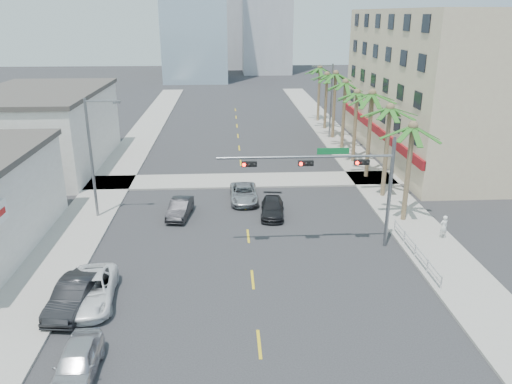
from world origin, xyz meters
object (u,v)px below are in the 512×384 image
(car_parked_near, at_px, (77,363))
(car_parked_far, at_px, (91,290))
(traffic_signal_mast, at_px, (341,174))
(pedestrian, at_px, (444,227))
(car_lane_left, at_px, (180,208))
(car_lane_right, at_px, (272,208))
(car_parked_mid, at_px, (74,295))
(car_lane_center, at_px, (244,193))

(car_parked_near, xyz_separation_m, car_parked_far, (-0.91, 5.87, 0.02))
(traffic_signal_mast, bearing_deg, pedestrian, 5.40)
(traffic_signal_mast, relative_size, car_lane_left, 2.75)
(car_lane_left, bearing_deg, car_lane_right, 6.04)
(traffic_signal_mast, distance_m, pedestrian, 8.48)
(car_parked_mid, bearing_deg, car_lane_center, 65.58)
(traffic_signal_mast, height_order, car_lane_center, traffic_signal_mast)
(car_parked_near, height_order, car_parked_mid, car_parked_mid)
(pedestrian, bearing_deg, car_lane_center, -45.25)
(car_parked_mid, xyz_separation_m, car_lane_center, (9.34, 15.33, -0.12))
(car_lane_right, bearing_deg, car_parked_mid, -127.87)
(car_parked_mid, relative_size, car_lane_right, 1.12)
(traffic_signal_mast, height_order, car_lane_right, traffic_signal_mast)
(pedestrian, bearing_deg, car_lane_right, -37.59)
(car_lane_left, distance_m, car_lane_right, 7.00)
(pedestrian, bearing_deg, car_parked_near, 17.29)
(traffic_signal_mast, bearing_deg, car_parked_far, -158.03)
(car_lane_center, bearing_deg, car_parked_near, -111.46)
(car_parked_near, bearing_deg, car_parked_far, 97.15)
(car_lane_left, bearing_deg, car_parked_mid, -102.03)
(traffic_signal_mast, relative_size, car_lane_center, 2.35)
(car_parked_far, distance_m, car_lane_right, 15.77)
(car_parked_near, height_order, car_lane_left, car_parked_near)
(traffic_signal_mast, xyz_separation_m, car_lane_right, (-3.78, 5.74, -4.45))
(traffic_signal_mast, distance_m, car_parked_mid, 17.02)
(car_parked_far, bearing_deg, pedestrian, 10.97)
(car_lane_center, bearing_deg, pedestrian, -32.85)
(car_parked_mid, bearing_deg, traffic_signal_mast, 29.73)
(car_parked_far, height_order, car_lane_center, car_parked_far)
(car_parked_far, xyz_separation_m, car_lane_left, (3.71, 11.77, -0.07))
(traffic_signal_mast, xyz_separation_m, car_parked_far, (-14.49, -5.84, -4.33))
(car_parked_near, xyz_separation_m, car_lane_center, (7.74, 20.66, -0.06))
(traffic_signal_mast, distance_m, car_lane_center, 11.56)
(car_lane_left, relative_size, car_lane_right, 0.96)
(car_lane_left, bearing_deg, pedestrian, -8.42)
(car_parked_near, xyz_separation_m, car_lane_left, (2.80, 17.65, -0.05))
(car_lane_left, relative_size, car_lane_center, 0.85)
(car_parked_near, distance_m, car_parked_far, 5.94)
(car_lane_center, bearing_deg, car_parked_far, -121.24)
(traffic_signal_mast, distance_m, car_parked_far, 16.21)
(pedestrian, bearing_deg, car_lane_left, -29.39)
(traffic_signal_mast, height_order, car_parked_mid, traffic_signal_mast)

